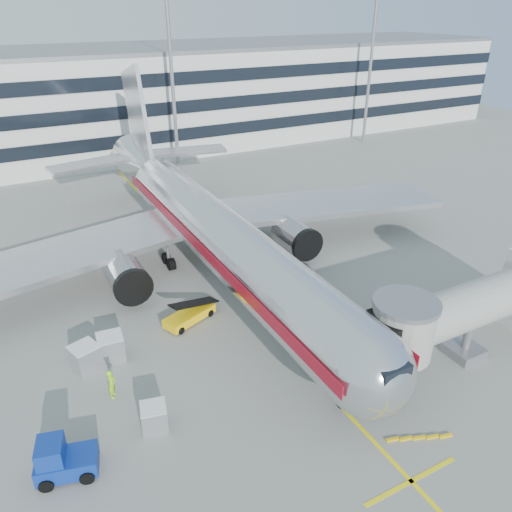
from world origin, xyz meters
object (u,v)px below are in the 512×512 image
cargo_container_front (154,417)px  ramp_worker (112,384)px  main_jet (209,227)px  belt_loader (189,315)px  cargo_container_right (111,347)px  baggage_tug (62,460)px  cargo_container_left (85,357)px

cargo_container_front → ramp_worker: size_ratio=0.87×
main_jet → ramp_worker: bearing=-133.9°
belt_loader → ramp_worker: size_ratio=2.26×
cargo_container_right → cargo_container_front: (0.65, -7.44, -0.14)m
belt_loader → cargo_container_right: belt_loader is taller
baggage_tug → ramp_worker: size_ratio=1.71×
main_jet → belt_loader: bearing=-124.3°
cargo_container_front → cargo_container_right: bearing=95.0°
ramp_worker → belt_loader: bearing=-27.8°
belt_loader → baggage_tug: size_ratio=1.32×
main_jet → cargo_container_right: 14.40m
belt_loader → cargo_container_left: 8.30m
cargo_container_front → main_jet: bearing=57.0°
cargo_container_front → baggage_tug: bearing=-170.0°
main_jet → cargo_container_right: (-11.07, -8.58, -3.33)m
belt_loader → ramp_worker: bearing=-143.0°
cargo_container_right → main_jet: bearing=37.8°
belt_loader → cargo_container_front: bearing=-122.0°
cargo_container_left → baggage_tug: bearing=-108.7°
belt_loader → cargo_container_front: belt_loader is taller
main_jet → baggage_tug: main_jet is taller
main_jet → cargo_container_front: main_jet is taller
cargo_container_right → cargo_container_front: size_ratio=1.08×
baggage_tug → main_jet: bearing=47.4°
baggage_tug → cargo_container_right: (4.47, 8.34, -0.08)m
main_jet → cargo_container_front: (-10.42, -16.03, -3.46)m
cargo_container_left → cargo_container_front: cargo_container_left is taller
cargo_container_left → cargo_container_right: (1.76, 0.32, 0.00)m
main_jet → cargo_container_right: size_ratio=27.35×
cargo_container_right → baggage_tug: bearing=-118.2°
cargo_container_right → ramp_worker: ramp_worker is taller
cargo_container_right → ramp_worker: bearing=-102.7°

